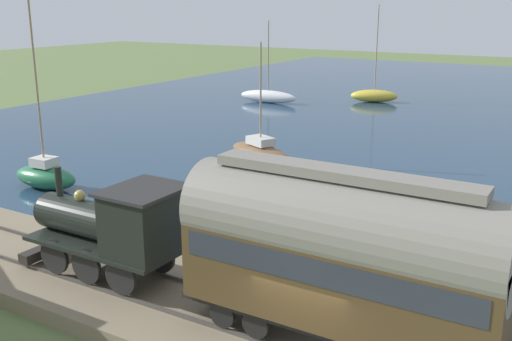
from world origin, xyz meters
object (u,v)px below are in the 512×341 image
at_px(sailboat_yellow, 374,95).
at_px(rowboat_far_out, 440,235).
at_px(sailboat_brown, 261,152).
at_px(sailboat_white, 268,96).
at_px(steam_locomotive, 117,224).
at_px(passenger_coach, 340,251).
at_px(rowboat_mid_harbor, 203,191).
at_px(rowboat_off_pier, 284,231).
at_px(sailboat_green, 45,175).

distance_m(sailboat_yellow, rowboat_far_out, 34.16).
relative_size(sailboat_brown, sailboat_white, 0.92).
height_order(steam_locomotive, sailboat_brown, sailboat_brown).
xyz_separation_m(steam_locomotive, sailboat_yellow, (40.81, 6.73, -1.75)).
relative_size(passenger_coach, sailboat_white, 1.10).
bearing_deg(rowboat_mid_harbor, rowboat_off_pier, -69.64).
bearing_deg(sailboat_green, rowboat_off_pier, -91.27).
distance_m(steam_locomotive, sailboat_green, 12.99).
bearing_deg(sailboat_white, rowboat_mid_harbor, -158.16).
bearing_deg(rowboat_far_out, passenger_coach, 125.51).
bearing_deg(sailboat_yellow, rowboat_off_pier, 173.18).
xyz_separation_m(steam_locomotive, rowboat_mid_harbor, (9.67, 3.80, -2.17)).
distance_m(sailboat_white, sailboat_yellow, 9.91).
bearing_deg(passenger_coach, sailboat_green, 70.57).
relative_size(sailboat_white, rowboat_far_out, 2.49).
bearing_deg(rowboat_far_out, sailboat_brown, 7.23).
distance_m(sailboat_brown, rowboat_far_out, 13.67).
xyz_separation_m(passenger_coach, rowboat_far_out, (9.72, -0.10, -2.91)).
bearing_deg(sailboat_green, rowboat_mid_harbor, -69.99).
relative_size(steam_locomotive, sailboat_brown, 0.83).
bearing_deg(steam_locomotive, sailboat_brown, 15.57).
bearing_deg(sailboat_green, sailboat_white, 4.33).
relative_size(sailboat_white, rowboat_off_pier, 2.92).
bearing_deg(sailboat_white, sailboat_brown, -152.95).
height_order(sailboat_green, rowboat_mid_harbor, sailboat_green).
relative_size(steam_locomotive, sailboat_white, 0.76).
relative_size(sailboat_yellow, rowboat_off_pier, 3.46).
distance_m(sailboat_green, rowboat_mid_harbor, 7.99).
xyz_separation_m(steam_locomotive, sailboat_brown, (16.32, 4.55, -1.77)).
distance_m(sailboat_yellow, rowboat_off_pier, 34.94).
bearing_deg(passenger_coach, sailboat_white, 32.27).
xyz_separation_m(sailboat_green, rowboat_far_out, (3.22, -18.54, -0.47)).
relative_size(passenger_coach, sailboat_yellow, 0.93).
height_order(sailboat_brown, rowboat_off_pier, sailboat_brown).
bearing_deg(rowboat_off_pier, rowboat_far_out, -26.73).
bearing_deg(sailboat_yellow, sailboat_white, 101.90).
xyz_separation_m(sailboat_brown, sailboat_white, (19.06, 10.47, 0.00)).
bearing_deg(sailboat_green, passenger_coach, -112.79).
xyz_separation_m(rowboat_mid_harbor, rowboat_off_pier, (-2.68, -5.83, 0.01)).
height_order(sailboat_white, rowboat_off_pier, sailboat_white).
relative_size(rowboat_far_out, rowboat_off_pier, 1.17).
height_order(sailboat_green, rowboat_off_pier, sailboat_green).
height_order(rowboat_mid_harbor, rowboat_off_pier, rowboat_off_pier).
bearing_deg(steam_locomotive, rowboat_mid_harbor, 21.44).
relative_size(steam_locomotive, sailboat_green, 0.61).
relative_size(sailboat_brown, sailboat_green, 0.73).
height_order(sailboat_brown, rowboat_mid_harbor, sailboat_brown).
bearing_deg(sailboat_white, sailboat_green, -174.04).
bearing_deg(sailboat_brown, passenger_coach, -120.49).
relative_size(passenger_coach, rowboat_mid_harbor, 3.71).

